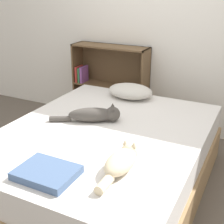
{
  "coord_description": "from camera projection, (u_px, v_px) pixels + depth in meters",
  "views": [
    {
      "loc": [
        1.07,
        -1.99,
        1.65
      ],
      "look_at": [
        0.0,
        0.15,
        0.65
      ],
      "focal_mm": 50.0,
      "sensor_mm": 36.0,
      "label": 1
    }
  ],
  "objects": [
    {
      "name": "blanket_fold",
      "position": [
        47.0,
        173.0,
        1.9
      ],
      "size": [
        0.36,
        0.28,
        0.05
      ],
      "color": "#4C668E",
      "rests_on": "bed"
    },
    {
      "name": "cat_dark",
      "position": [
        96.0,
        115.0,
        2.64
      ],
      "size": [
        0.55,
        0.35,
        0.15
      ],
      "rotation": [
        0.0,
        0.0,
        0.49
      ],
      "color": "#47423D",
      "rests_on": "bed"
    },
    {
      "name": "ground_plane",
      "position": [
        104.0,
        187.0,
        2.72
      ],
      "size": [
        8.0,
        8.0,
        0.0
      ],
      "primitive_type": "plane",
      "color": "brown"
    },
    {
      "name": "cat_light",
      "position": [
        122.0,
        161.0,
        1.97
      ],
      "size": [
        0.17,
        0.49,
        0.14
      ],
      "rotation": [
        0.0,
        0.0,
        1.58
      ],
      "color": "beige",
      "rests_on": "bed"
    },
    {
      "name": "wall_back",
      "position": [
        164.0,
        22.0,
        3.41
      ],
      "size": [
        8.0,
        0.06,
        2.5
      ],
      "color": "white",
      "rests_on": "ground_plane"
    },
    {
      "name": "bed",
      "position": [
        104.0,
        160.0,
        2.61
      ],
      "size": [
        1.58,
        1.99,
        0.55
      ],
      "color": "#99754C",
      "rests_on": "ground_plane"
    },
    {
      "name": "bookshelf",
      "position": [
        110.0,
        84.0,
        3.85
      ],
      "size": [
        0.93,
        0.26,
        0.97
      ],
      "color": "brown",
      "rests_on": "ground_plane"
    },
    {
      "name": "pillow",
      "position": [
        130.0,
        91.0,
        3.18
      ],
      "size": [
        0.46,
        0.34,
        0.14
      ],
      "color": "beige",
      "rests_on": "bed"
    }
  ]
}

